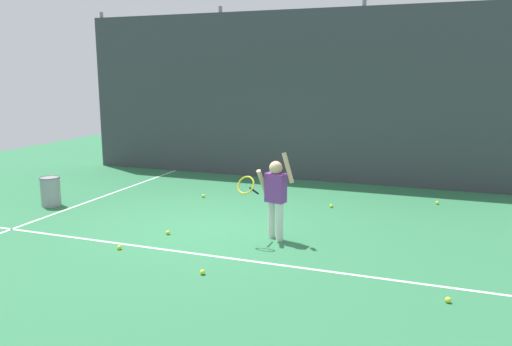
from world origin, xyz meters
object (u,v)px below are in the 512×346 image
at_px(tennis_ball_5, 119,247).
at_px(tennis_ball_6, 437,203).
at_px(tennis_ball_7, 203,196).
at_px(tennis_ball_2, 168,232).
at_px(tennis_player, 274,193).
at_px(tennis_ball_3, 202,272).
at_px(tennis_ball_0, 331,206).
at_px(tennis_ball_1, 448,300).
at_px(ball_hopper, 50,191).

relative_size(tennis_ball_5, tennis_ball_6, 1.00).
height_order(tennis_ball_5, tennis_ball_7, same).
height_order(tennis_ball_2, tennis_ball_6, same).
height_order(tennis_player, tennis_ball_3, tennis_player).
bearing_deg(tennis_ball_7, tennis_ball_0, 2.40).
xyz_separation_m(tennis_ball_1, tennis_ball_5, (-4.42, 0.21, 0.00)).
bearing_deg(tennis_player, tennis_ball_1, -17.20).
xyz_separation_m(ball_hopper, tennis_ball_1, (7.10, -1.85, -0.26)).
bearing_deg(tennis_ball_3, tennis_ball_7, 115.85).
distance_m(tennis_ball_2, tennis_ball_3, 1.76).
bearing_deg(tennis_ball_5, tennis_ball_3, -15.38).
xyz_separation_m(tennis_ball_3, tennis_ball_6, (2.72, 4.71, 0.00)).
bearing_deg(tennis_player, tennis_ball_7, 149.85).
height_order(tennis_player, tennis_ball_6, tennis_player).
height_order(tennis_ball_0, tennis_ball_3, same).
relative_size(tennis_ball_2, tennis_ball_3, 1.00).
distance_m(tennis_ball_1, tennis_ball_2, 4.25).
bearing_deg(tennis_ball_3, tennis_ball_1, 4.22).
xyz_separation_m(tennis_ball_0, tennis_ball_7, (-2.62, -0.11, 0.00)).
xyz_separation_m(tennis_ball_1, tennis_ball_7, (-4.66, 3.45, 0.00)).
bearing_deg(tennis_ball_5, tennis_ball_2, 70.43).
xyz_separation_m(tennis_ball_5, tennis_ball_6, (4.24, 4.29, 0.00)).
bearing_deg(tennis_ball_0, tennis_ball_2, -129.64).
xyz_separation_m(tennis_ball_0, tennis_ball_1, (2.04, -3.56, 0.00)).
bearing_deg(tennis_ball_5, tennis_ball_1, -2.68).
relative_size(tennis_ball_1, tennis_ball_2, 1.00).
distance_m(tennis_player, tennis_ball_3, 1.83).
xyz_separation_m(tennis_player, tennis_ball_3, (-0.41, -1.64, -0.69)).
bearing_deg(tennis_player, tennis_ball_0, 91.06).
distance_m(tennis_ball_0, tennis_ball_3, 3.86).
bearing_deg(tennis_ball_2, tennis_player, 12.68).
relative_size(tennis_ball_0, tennis_ball_6, 1.00).
distance_m(tennis_ball_0, tennis_ball_2, 3.25).
bearing_deg(tennis_player, tennis_ball_2, -154.65).
bearing_deg(tennis_ball_2, tennis_ball_5, -109.57).
bearing_deg(tennis_ball_2, ball_hopper, 165.18).
bearing_deg(tennis_ball_0, tennis_ball_1, -60.13).
bearing_deg(tennis_ball_6, tennis_ball_3, -119.98).
distance_m(ball_hopper, tennis_ball_6, 7.42).
bearing_deg(tennis_ball_6, tennis_ball_1, -87.82).
distance_m(ball_hopper, tennis_ball_5, 3.15).
bearing_deg(tennis_ball_0, tennis_ball_7, -177.60).
bearing_deg(ball_hopper, tennis_ball_1, -14.59).
height_order(tennis_ball_0, tennis_ball_1, same).
distance_m(tennis_ball_1, tennis_ball_5, 4.42).
xyz_separation_m(tennis_ball_0, tennis_ball_2, (-2.07, -2.50, 0.00)).
distance_m(tennis_player, tennis_ball_1, 2.94).
distance_m(tennis_ball_3, tennis_ball_7, 4.07).
relative_size(tennis_ball_1, tennis_ball_5, 1.00).
bearing_deg(tennis_ball_6, ball_hopper, -159.04).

